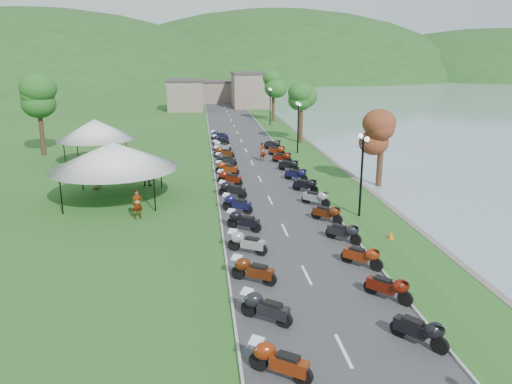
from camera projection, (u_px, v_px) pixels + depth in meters
name	position (u px, v px, depth m)	size (l,w,h in m)	color
road	(246.00, 151.00, 51.35)	(7.00, 120.00, 0.02)	#3A3A3D
hills_backdrop	(210.00, 77.00, 204.43)	(360.00, 120.00, 76.00)	#285621
far_building	(213.00, 92.00, 93.52)	(18.00, 16.00, 5.00)	gray
moto_row_left	(236.00, 197.00, 32.99)	(2.60, 52.62, 1.10)	#331411
moto_row_right	(309.00, 191.00, 34.33)	(2.60, 38.32, 1.10)	#331411
vendor_tent_main	(115.00, 172.00, 33.69)	(5.70, 5.70, 4.00)	silver
vendor_tent_side	(96.00, 142.00, 45.01)	(4.54, 4.54, 4.00)	silver
tree_lakeside	(381.00, 145.00, 37.03)	(2.26, 2.26, 6.27)	#2B6C24
pedestrian_a	(138.00, 218.00, 30.43)	(0.66, 0.49, 1.82)	slate
pedestrian_b	(114.00, 179.00, 39.83)	(0.83, 0.46, 1.71)	slate
pedestrian_c	(130.00, 179.00, 39.86)	(1.07, 0.44, 1.66)	slate
traffic_cone_near	(240.00, 271.00, 22.50)	(0.34, 0.34, 0.53)	#F2590C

